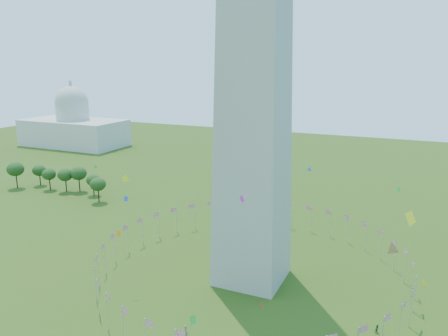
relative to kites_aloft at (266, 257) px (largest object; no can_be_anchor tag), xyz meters
The scene contains 4 objects.
flag_ring 34.61m from the kites_aloft, 115.41° to the left, with size 80.24×80.24×9.00m.
capitol_building 249.35m from the kites_aloft, 140.77° to the left, with size 70.00×35.00×46.00m, color beige, non-canonical shape.
kites_aloft is the anchor object (origin of this frame).
tree_line_west 139.10m from the kites_aloft, 150.38° to the left, with size 55.50×15.65×11.90m.
Camera 1 is at (36.97, -50.64, 56.38)m, focal length 35.00 mm.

